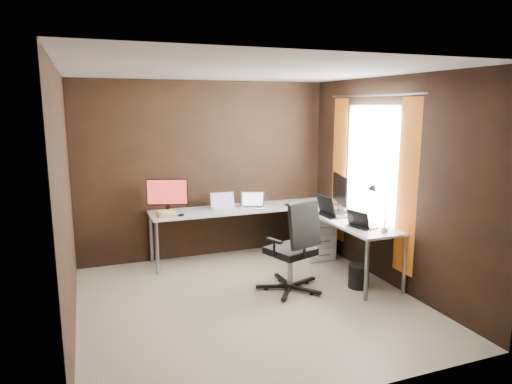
{
  "coord_description": "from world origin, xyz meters",
  "views": [
    {
      "loc": [
        -1.62,
        -4.46,
        2.15
      ],
      "look_at": [
        0.44,
        0.95,
        1.05
      ],
      "focal_mm": 32.0,
      "sensor_mm": 36.0,
      "label": 1
    }
  ],
  "objects_px": {
    "monitor_left": "(167,194)",
    "laptop_white": "(224,206)",
    "laptop_silver": "(252,205)",
    "office_chair": "(293,265)",
    "wastebasket": "(359,276)",
    "laptop_black_big": "(330,211)",
    "desk_lamp": "(378,202)",
    "laptop_black_small": "(360,224)",
    "drawer_pedestal": "(315,236)",
    "monitor_right": "(340,191)",
    "book_stack": "(167,214)"
  },
  "relations": [
    {
      "from": "monitor_left",
      "to": "laptop_white",
      "type": "distance_m",
      "value": 0.81
    },
    {
      "from": "monitor_left",
      "to": "laptop_silver",
      "type": "height_order",
      "value": "monitor_left"
    },
    {
      "from": "office_chair",
      "to": "wastebasket",
      "type": "bearing_deg",
      "value": -32.66
    },
    {
      "from": "laptop_black_big",
      "to": "desk_lamp",
      "type": "height_order",
      "value": "desk_lamp"
    },
    {
      "from": "laptop_black_small",
      "to": "desk_lamp",
      "type": "distance_m",
      "value": 0.36
    },
    {
      "from": "desk_lamp",
      "to": "wastebasket",
      "type": "height_order",
      "value": "desk_lamp"
    },
    {
      "from": "laptop_silver",
      "to": "desk_lamp",
      "type": "relative_size",
      "value": 0.73
    },
    {
      "from": "laptop_black_big",
      "to": "drawer_pedestal",
      "type": "bearing_deg",
      "value": -8.05
    },
    {
      "from": "laptop_black_big",
      "to": "office_chair",
      "type": "xyz_separation_m",
      "value": [
        -0.77,
        -0.49,
        -0.47
      ]
    },
    {
      "from": "laptop_white",
      "to": "laptop_silver",
      "type": "xyz_separation_m",
      "value": [
        0.41,
        -0.07,
        -0.0
      ]
    },
    {
      "from": "monitor_right",
      "to": "laptop_white",
      "type": "relative_size",
      "value": 1.78
    },
    {
      "from": "laptop_black_big",
      "to": "desk_lamp",
      "type": "xyz_separation_m",
      "value": [
        0.12,
        -0.84,
        0.28
      ]
    },
    {
      "from": "laptop_white",
      "to": "drawer_pedestal",
      "type": "bearing_deg",
      "value": -13.99
    },
    {
      "from": "monitor_left",
      "to": "wastebasket",
      "type": "xyz_separation_m",
      "value": [
        1.99,
        -1.55,
        -0.86
      ]
    },
    {
      "from": "drawer_pedestal",
      "to": "laptop_black_big",
      "type": "distance_m",
      "value": 0.71
    },
    {
      "from": "laptop_white",
      "to": "laptop_black_big",
      "type": "xyz_separation_m",
      "value": [
        1.2,
        -0.87,
        0.01
      ]
    },
    {
      "from": "laptop_silver",
      "to": "laptop_white",
      "type": "bearing_deg",
      "value": -167.72
    },
    {
      "from": "wastebasket",
      "to": "monitor_right",
      "type": "bearing_deg",
      "value": 75.73
    },
    {
      "from": "laptop_white",
      "to": "book_stack",
      "type": "bearing_deg",
      "value": -168.11
    },
    {
      "from": "laptop_black_big",
      "to": "book_stack",
      "type": "distance_m",
      "value": 2.14
    },
    {
      "from": "drawer_pedestal",
      "to": "laptop_black_small",
      "type": "xyz_separation_m",
      "value": [
        -0.03,
        -1.16,
        0.48
      ]
    },
    {
      "from": "drawer_pedestal",
      "to": "office_chair",
      "type": "bearing_deg",
      "value": -129.63
    },
    {
      "from": "desk_lamp",
      "to": "drawer_pedestal",
      "type": "bearing_deg",
      "value": 105.08
    },
    {
      "from": "monitor_right",
      "to": "laptop_silver",
      "type": "distance_m",
      "value": 1.23
    },
    {
      "from": "drawer_pedestal",
      "to": "monitor_right",
      "type": "relative_size",
      "value": 0.98
    },
    {
      "from": "monitor_right",
      "to": "laptop_black_big",
      "type": "bearing_deg",
      "value": 138.59
    },
    {
      "from": "drawer_pedestal",
      "to": "laptop_white",
      "type": "distance_m",
      "value": 1.39
    },
    {
      "from": "laptop_silver",
      "to": "laptop_black_big",
      "type": "relative_size",
      "value": 0.92
    },
    {
      "from": "drawer_pedestal",
      "to": "monitor_left",
      "type": "distance_m",
      "value": 2.18
    },
    {
      "from": "laptop_white",
      "to": "laptop_black_small",
      "type": "distance_m",
      "value": 1.95
    },
    {
      "from": "monitor_right",
      "to": "office_chair",
      "type": "xyz_separation_m",
      "value": [
        -1.0,
        -0.64,
        -0.7
      ]
    },
    {
      "from": "wastebasket",
      "to": "desk_lamp",
      "type": "bearing_deg",
      "value": -53.65
    },
    {
      "from": "laptop_white",
      "to": "book_stack",
      "type": "distance_m",
      "value": 0.83
    },
    {
      "from": "monitor_left",
      "to": "laptop_black_small",
      "type": "distance_m",
      "value": 2.52
    },
    {
      "from": "laptop_black_big",
      "to": "book_stack",
      "type": "xyz_separation_m",
      "value": [
        -2.02,
        0.72,
        -0.02
      ]
    },
    {
      "from": "monitor_right",
      "to": "desk_lamp",
      "type": "xyz_separation_m",
      "value": [
        -0.1,
        -0.99,
        0.05
      ]
    },
    {
      "from": "laptop_silver",
      "to": "monitor_right",
      "type": "bearing_deg",
      "value": -11.2
    },
    {
      "from": "monitor_left",
      "to": "laptop_silver",
      "type": "distance_m",
      "value": 1.21
    },
    {
      "from": "monitor_right",
      "to": "laptop_black_big",
      "type": "xyz_separation_m",
      "value": [
        -0.22,
        -0.14,
        -0.23
      ]
    },
    {
      "from": "monitor_left",
      "to": "laptop_white",
      "type": "xyz_separation_m",
      "value": [
        0.78,
        0.01,
        -0.22
      ]
    },
    {
      "from": "laptop_black_small",
      "to": "desk_lamp",
      "type": "height_order",
      "value": "desk_lamp"
    },
    {
      "from": "book_stack",
      "to": "wastebasket",
      "type": "xyz_separation_m",
      "value": [
        2.03,
        -1.41,
        -0.63
      ]
    },
    {
      "from": "drawer_pedestal",
      "to": "laptop_white",
      "type": "xyz_separation_m",
      "value": [
        -1.26,
        0.35,
        0.48
      ]
    },
    {
      "from": "laptop_white",
      "to": "laptop_silver",
      "type": "height_order",
      "value": "laptop_white"
    },
    {
      "from": "drawer_pedestal",
      "to": "desk_lamp",
      "type": "height_order",
      "value": "desk_lamp"
    },
    {
      "from": "laptop_silver",
      "to": "wastebasket",
      "type": "bearing_deg",
      "value": -40.01
    },
    {
      "from": "monitor_left",
      "to": "office_chair",
      "type": "height_order",
      "value": "monitor_left"
    },
    {
      "from": "laptop_black_big",
      "to": "wastebasket",
      "type": "relative_size",
      "value": 1.51
    },
    {
      "from": "drawer_pedestal",
      "to": "office_chair",
      "type": "distance_m",
      "value": 1.31
    },
    {
      "from": "laptop_white",
      "to": "laptop_black_small",
      "type": "xyz_separation_m",
      "value": [
        1.24,
        -1.51,
        -0.0
      ]
    }
  ]
}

